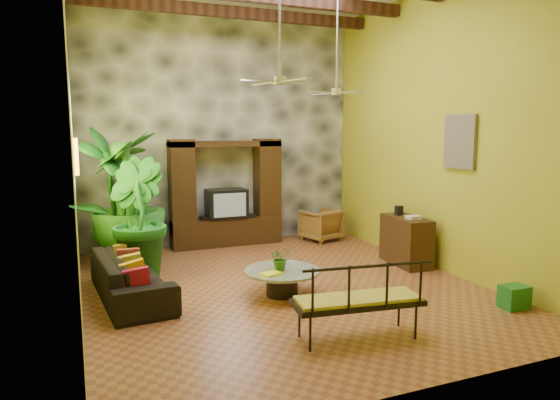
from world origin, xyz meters
name	(u,v)px	position (x,y,z in m)	size (l,w,h in m)	color
ground	(282,286)	(0.00, 0.00, 0.00)	(7.00, 7.00, 0.00)	brown
back_wall	(220,130)	(0.00, 3.50, 2.50)	(6.00, 0.02, 5.00)	#A19A24
left_wall	(72,130)	(-3.00, 0.00, 2.50)	(0.02, 7.00, 5.00)	#A19A24
right_wall	(438,130)	(3.00, 0.00, 2.50)	(0.02, 7.00, 5.00)	#A19A24
stone_accent_wall	(221,130)	(0.00, 3.44, 2.50)	(5.98, 0.10, 4.98)	#313438
entertainment_center	(226,201)	(0.00, 3.14, 0.97)	(2.40, 0.55, 2.30)	black
ceiling_fan_front	(280,66)	(-0.20, -0.40, 3.40)	(1.28, 1.28, 1.86)	silver
ceiling_fan_back	(336,81)	(1.60, 1.20, 3.40)	(1.28, 1.28, 1.86)	silver
wall_art_mask	(76,156)	(-2.96, 1.00, 2.10)	(0.06, 0.32, 0.55)	yellow
wall_art_painting	(460,142)	(2.96, -0.60, 2.30)	(0.06, 0.70, 0.90)	#255888
sofa	(131,277)	(-2.30, 0.30, 0.33)	(2.25, 0.88, 0.66)	black
wicker_armchair	(321,225)	(2.12, 2.78, 0.35)	(0.76, 0.78, 0.71)	olive
tall_plant_a	(112,196)	(-2.39, 2.44, 1.28)	(1.35, 0.91, 2.56)	#1A6520
tall_plant_b	(136,217)	(-2.08, 1.43, 1.03)	(1.13, 0.91, 2.06)	#1A6522
tall_plant_c	(129,198)	(-2.09, 2.38, 1.24)	(1.38, 1.38, 2.47)	#25681B
coffee_table	(282,279)	(-0.17, -0.41, 0.26)	(1.15, 1.15, 0.40)	black
centerpiece_plant	(280,258)	(-0.19, -0.40, 0.58)	(0.32, 0.28, 0.35)	#2C631A
yellow_tray	(271,274)	(-0.42, -0.59, 0.42)	(0.29, 0.21, 0.03)	yellow
iron_bench	(361,297)	(0.07, -2.29, 0.54)	(1.62, 0.77, 0.57)	black
side_console	(406,241)	(2.65, 0.34, 0.45)	(0.50, 1.12, 0.89)	#361811
green_bin	(514,297)	(2.65, -2.17, 0.16)	(0.37, 0.28, 0.33)	#1D6D33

